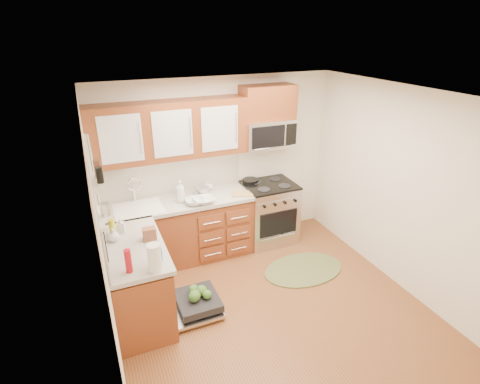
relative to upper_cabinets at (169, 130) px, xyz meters
name	(u,v)px	position (x,y,z in m)	size (l,w,h in m)	color
floor	(271,308)	(0.73, -1.57, -1.88)	(3.50, 3.50, 0.00)	brown
ceiling	(280,97)	(0.73, -1.57, 0.62)	(3.50, 3.50, 0.00)	white
wall_back	(219,164)	(0.73, 0.18, -0.62)	(3.50, 0.04, 2.50)	white
wall_front	(396,326)	(0.73, -3.33, -0.62)	(3.50, 0.04, 2.50)	white
wall_left	(103,251)	(-1.02, -1.57, -0.62)	(0.04, 3.50, 2.50)	white
wall_right	(400,190)	(2.48, -1.57, -0.62)	(0.04, 3.50, 2.50)	white
base_cabinet_back	(179,233)	(0.00, -0.12, -1.45)	(2.05, 0.60, 0.85)	maroon
base_cabinet_left	(138,283)	(-0.72, -1.05, -1.45)	(0.60, 1.25, 0.85)	maroon
countertop_back	(177,203)	(0.00, -0.14, -0.97)	(2.07, 0.64, 0.05)	#A9A29A
countertop_left	(134,247)	(-0.71, -1.05, -0.97)	(0.64, 1.27, 0.05)	#A9A29A
backsplash_back	(171,174)	(0.00, 0.16, -0.67)	(2.05, 0.02, 0.57)	#B4B2A2
backsplash_left	(101,228)	(-1.01, -1.05, -0.67)	(0.02, 1.25, 0.57)	#B4B2A2
upper_cabinets	(169,130)	(0.00, 0.00, 0.00)	(2.05, 0.35, 0.75)	maroon
cabinet_over_mw	(268,102)	(1.41, 0.00, 0.26)	(0.76, 0.35, 0.47)	maroon
range	(269,213)	(1.41, -0.15, -1.40)	(0.76, 0.64, 0.95)	silver
microwave	(268,133)	(1.41, -0.02, -0.18)	(0.76, 0.38, 0.40)	silver
sink	(139,217)	(-0.52, -0.16, -1.07)	(0.62, 0.50, 0.26)	white
dishwasher	(195,304)	(-0.13, -1.27, -1.77)	(0.70, 0.60, 0.20)	silver
window	(96,199)	(-1.01, -1.07, -0.32)	(0.03, 1.05, 1.05)	white
window_blind	(93,167)	(-0.98, -1.07, 0.00)	(0.02, 0.96, 0.40)	white
shelf_upper	(95,182)	(-0.99, -1.92, 0.17)	(0.04, 0.40, 0.03)	white
shelf_lower	(101,218)	(-0.99, -1.92, -0.12)	(0.04, 0.40, 0.03)	white
rug	(303,269)	(1.49, -1.07, -1.86)	(1.15, 0.75, 0.02)	olive
skillet	(251,181)	(1.18, 0.05, -0.90)	(0.24, 0.24, 0.04)	black
stock_pot	(202,191)	(0.37, -0.07, -0.89)	(0.20, 0.20, 0.12)	silver
cutting_board	(242,194)	(0.91, -0.28, -0.94)	(0.29, 0.19, 0.02)	tan
canister	(181,192)	(0.09, -0.01, -0.88)	(0.09, 0.09, 0.15)	silver
paper_towel_roll	(154,258)	(-0.58, -1.59, -0.81)	(0.13, 0.13, 0.29)	white
mustard_bottle	(112,228)	(-0.90, -0.75, -0.85)	(0.07, 0.07, 0.21)	gold
red_bottle	(128,261)	(-0.82, -1.52, -0.83)	(0.07, 0.07, 0.25)	#A40D19
wooden_box	(149,234)	(-0.52, -0.99, -0.88)	(0.14, 0.10, 0.14)	brown
blue_carton	(158,255)	(-0.52, -1.44, -0.88)	(0.09, 0.05, 0.14)	teal
bowl_a	(204,200)	(0.32, -0.32, -0.92)	(0.28, 0.28, 0.07)	#999999
bowl_b	(194,202)	(0.19, -0.32, -0.91)	(0.25, 0.25, 0.08)	#999999
cup	(208,186)	(0.52, 0.07, -0.90)	(0.14, 0.14, 0.11)	#999999
soap_bottle_a	(181,192)	(0.05, -0.18, -0.80)	(0.12, 0.12, 0.31)	#999999
soap_bottle_b	(121,225)	(-0.80, -0.71, -0.86)	(0.08, 0.09, 0.19)	#999999
soap_bottle_c	(114,235)	(-0.90, -0.87, -0.87)	(0.12, 0.12, 0.15)	#999999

